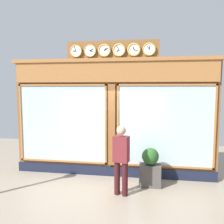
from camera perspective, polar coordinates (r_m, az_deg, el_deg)
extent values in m
cube|color=brown|center=(6.82, 0.20, -1.84)|extent=(5.87, 0.30, 3.31)
cube|color=#191E33|center=(7.02, -0.03, -14.37)|extent=(5.87, 0.08, 0.28)
cube|color=#A56936|center=(6.58, -0.05, 9.84)|extent=(5.75, 0.08, 0.57)
cube|color=#A56936|center=(6.63, -0.03, 12.72)|extent=(5.99, 0.20, 0.10)
cube|color=silver|center=(6.61, 12.88, -3.41)|extent=(2.58, 0.02, 2.24)
cube|color=#A56936|center=(6.51, 13.13, 6.56)|extent=(2.68, 0.04, 0.05)
cube|color=#A56936|center=(6.87, 12.67, -12.90)|extent=(2.68, 0.04, 0.05)
cube|color=#A56936|center=(6.81, 24.03, -3.50)|extent=(0.05, 0.04, 2.34)
cube|color=#A56936|center=(6.63, 1.45, -3.24)|extent=(0.05, 0.04, 2.34)
cube|color=silver|center=(7.06, -12.09, -2.81)|extent=(2.58, 0.02, 2.24)
cube|color=#A56936|center=(6.96, -12.35, 6.52)|extent=(2.68, 0.04, 0.05)
cube|color=#A56936|center=(7.30, -11.95, -11.75)|extent=(2.68, 0.04, 0.05)
cube|color=#A56936|center=(7.61, -21.45, -2.47)|extent=(0.05, 0.04, 2.34)
cube|color=#A56936|center=(6.68, -1.53, -3.16)|extent=(0.05, 0.04, 2.34)
cube|color=brown|center=(6.66, -0.04, -3.19)|extent=(0.20, 0.10, 2.34)
cube|color=brown|center=(6.71, 0.03, 14.87)|extent=(2.61, 0.06, 0.56)
cylinder|color=white|center=(6.55, 9.14, 15.01)|extent=(0.29, 0.02, 0.29)
torus|color=gold|center=(6.55, 9.14, 15.02)|extent=(0.35, 0.04, 0.35)
cube|color=black|center=(6.54, 9.18, 15.37)|extent=(0.02, 0.01, 0.08)
cube|color=black|center=(6.55, 8.84, 15.48)|extent=(0.08, 0.01, 0.11)
sphere|color=black|center=(6.53, 9.14, 15.04)|extent=(0.02, 0.02, 0.02)
cylinder|color=white|center=(6.56, 5.43, 15.04)|extent=(0.29, 0.02, 0.29)
torus|color=gold|center=(6.56, 5.42, 15.05)|extent=(0.36, 0.05, 0.36)
cube|color=black|center=(6.56, 5.28, 15.38)|extent=(0.05, 0.01, 0.08)
cube|color=black|center=(6.54, 5.94, 14.88)|extent=(0.12, 0.01, 0.05)
sphere|color=black|center=(6.55, 5.42, 15.07)|extent=(0.02, 0.02, 0.02)
cylinder|color=white|center=(6.60, 1.74, 15.01)|extent=(0.29, 0.02, 0.29)
torus|color=gold|center=(6.60, 1.74, 15.02)|extent=(0.36, 0.05, 0.36)
cube|color=black|center=(6.59, 1.41, 14.86)|extent=(0.08, 0.01, 0.05)
cube|color=black|center=(6.60, 1.45, 15.48)|extent=(0.07, 0.01, 0.11)
sphere|color=black|center=(6.59, 1.72, 15.04)|extent=(0.02, 0.02, 0.02)
cylinder|color=white|center=(6.67, -1.89, 14.92)|extent=(0.29, 0.02, 0.29)
torus|color=gold|center=(6.66, -1.89, 14.93)|extent=(0.36, 0.05, 0.36)
cube|color=black|center=(6.65, -1.67, 15.19)|extent=(0.07, 0.01, 0.07)
cube|color=black|center=(6.65, -1.44, 15.21)|extent=(0.11, 0.01, 0.07)
sphere|color=black|center=(6.65, -1.92, 14.95)|extent=(0.02, 0.02, 0.02)
cylinder|color=white|center=(6.75, -5.43, 14.78)|extent=(0.29, 0.02, 0.29)
torus|color=gold|center=(6.75, -5.44, 14.79)|extent=(0.35, 0.03, 0.35)
cube|color=black|center=(6.73, -5.14, 14.71)|extent=(0.08, 0.01, 0.04)
cube|color=black|center=(6.73, -5.00, 15.06)|extent=(0.11, 0.01, 0.07)
sphere|color=black|center=(6.74, -5.47, 14.80)|extent=(0.02, 0.02, 0.02)
cylinder|color=white|center=(6.87, -8.87, 14.59)|extent=(0.29, 0.02, 0.29)
torus|color=gold|center=(6.86, -8.88, 14.60)|extent=(0.36, 0.04, 0.36)
cube|color=black|center=(6.86, -9.23, 14.60)|extent=(0.08, 0.01, 0.02)
cube|color=black|center=(6.87, -9.07, 15.08)|extent=(0.05, 0.01, 0.12)
sphere|color=black|center=(6.85, -8.91, 14.61)|extent=(0.02, 0.02, 0.02)
cylinder|color=#3A1316|center=(5.83, 1.28, -15.87)|extent=(0.14, 0.14, 0.82)
cylinder|color=#3A1316|center=(5.76, 3.20, -16.14)|extent=(0.14, 0.14, 0.82)
cube|color=maroon|center=(5.56, 2.26, -9.11)|extent=(0.40, 0.30, 0.62)
sphere|color=tan|center=(5.47, 2.28, -4.55)|extent=(0.22, 0.22, 0.22)
cube|color=#4C4742|center=(6.39, 9.34, -15.09)|extent=(0.56, 0.36, 0.58)
sphere|color=#285623|center=(6.23, 9.42, -10.71)|extent=(0.44, 0.44, 0.44)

